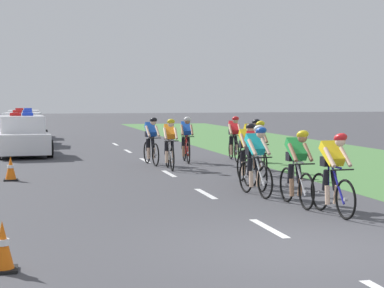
% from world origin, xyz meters
% --- Properties ---
extents(ground_plane, '(160.00, 160.00, 0.00)m').
position_xyz_m(ground_plane, '(0.00, 0.00, 0.00)').
color(ground_plane, '#424247').
extents(grass_verge, '(7.00, 60.00, 0.01)m').
position_xyz_m(grass_verge, '(6.79, 14.00, 0.00)').
color(grass_verge, '#4C7F42').
rests_on(grass_verge, ground).
extents(lane_markings_centre, '(0.14, 25.60, 0.01)m').
position_xyz_m(lane_markings_centre, '(0.00, 9.53, 0.00)').
color(lane_markings_centre, white).
rests_on(lane_markings_centre, ground).
extents(cyclist_lead, '(0.42, 1.72, 1.56)m').
position_xyz_m(cyclist_lead, '(1.57, 2.40, 0.79)').
color(cyclist_lead, black).
rests_on(cyclist_lead, ground).
extents(cyclist_second, '(0.42, 1.72, 1.56)m').
position_xyz_m(cyclist_second, '(1.33, 3.50, 0.79)').
color(cyclist_second, black).
rests_on(cyclist_second, ground).
extents(cyclist_third, '(0.45, 1.72, 1.56)m').
position_xyz_m(cyclist_third, '(0.99, 4.98, 0.79)').
color(cyclist_third, black).
rests_on(cyclist_third, ground).
extents(cyclist_fourth, '(0.42, 1.72, 1.56)m').
position_xyz_m(cyclist_fourth, '(1.32, 5.98, 0.79)').
color(cyclist_fourth, black).
rests_on(cyclist_fourth, ground).
extents(cyclist_fifth, '(0.42, 1.72, 1.56)m').
position_xyz_m(cyclist_fifth, '(1.47, 6.99, 0.79)').
color(cyclist_fifth, black).
rests_on(cyclist_fifth, ground).
extents(cyclist_sixth, '(0.42, 1.72, 1.56)m').
position_xyz_m(cyclist_sixth, '(2.30, 8.56, 0.79)').
color(cyclist_sixth, black).
rests_on(cyclist_sixth, ground).
extents(cyclist_seventh, '(0.45, 1.72, 1.56)m').
position_xyz_m(cyclist_seventh, '(2.65, 10.01, 0.79)').
color(cyclist_seventh, black).
rests_on(cyclist_seventh, ground).
extents(cyclist_eighth, '(0.43, 1.72, 1.56)m').
position_xyz_m(cyclist_eighth, '(0.26, 10.63, 0.79)').
color(cyclist_eighth, black).
rests_on(cyclist_eighth, ground).
extents(cyclist_ninth, '(0.45, 1.72, 1.56)m').
position_xyz_m(cyclist_ninth, '(1.23, 12.56, 0.79)').
color(cyclist_ninth, black).
rests_on(cyclist_ninth, ground).
extents(cyclist_tenth, '(0.45, 1.72, 1.56)m').
position_xyz_m(cyclist_tenth, '(2.94, 12.72, 0.79)').
color(cyclist_tenth, black).
rests_on(cyclist_tenth, ground).
extents(cyclist_eleventh, '(0.45, 1.72, 1.56)m').
position_xyz_m(cyclist_eleventh, '(-0.04, 12.09, 0.79)').
color(cyclist_eleventh, black).
rests_on(cyclist_eleventh, ground).
extents(police_car_nearest, '(2.22, 4.51, 1.59)m').
position_xyz_m(police_car_nearest, '(-4.11, 16.68, 0.68)').
color(police_car_nearest, white).
rests_on(police_car_nearest, ground).
extents(police_car_second, '(2.26, 4.53, 1.59)m').
position_xyz_m(police_car_second, '(-4.12, 21.82, 0.68)').
color(police_car_second, silver).
rests_on(police_car_second, ground).
extents(police_car_third, '(2.09, 4.44, 1.59)m').
position_xyz_m(police_car_third, '(-4.12, 27.35, 0.68)').
color(police_car_third, white).
rests_on(police_car_third, ground).
extents(traffic_cone_near, '(0.36, 0.36, 0.64)m').
position_xyz_m(traffic_cone_near, '(-4.17, -0.21, 0.31)').
color(traffic_cone_near, black).
rests_on(traffic_cone_near, ground).
extents(traffic_cone_mid, '(0.36, 0.36, 0.64)m').
position_xyz_m(traffic_cone_mid, '(-4.32, 9.01, 0.31)').
color(traffic_cone_mid, black).
rests_on(traffic_cone_mid, ground).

